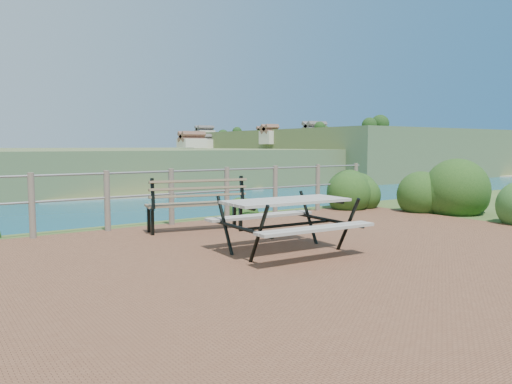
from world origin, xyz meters
The scene contains 8 objects.
ground centered at (0.00, 0.00, 0.00)m, with size 10.00×7.00×0.12m, color brown.
safety_railing centered at (0.00, 3.35, 0.57)m, with size 9.40×0.10×1.00m.
distant_bay centered at (173.07, 202.61, -1.52)m, with size 290.00×232.36×24.00m.
picnic_table centered at (0.26, 0.38, 0.45)m, with size 1.69×1.44×0.70m.
park_bench centered at (0.06, 2.56, 0.60)m, with size 1.65×0.72×0.91m.
shrub_right_front centered at (5.58, 1.80, 0.00)m, with size 1.34×1.34×1.91m, color #143C12.
shrub_right_edge centered at (4.54, 3.46, 0.00)m, with size 1.15×1.15×1.63m, color #143C12.
shrub_lip_east centered at (1.82, 3.78, 0.00)m, with size 0.76×0.76×0.50m, color #143C12.
Camera 1 is at (-3.75, -4.75, 1.43)m, focal length 35.00 mm.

